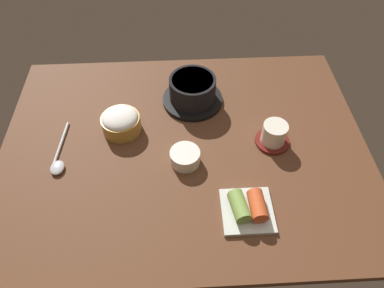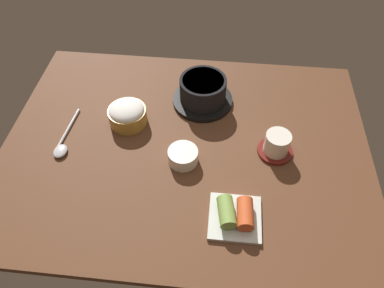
% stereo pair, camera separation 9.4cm
% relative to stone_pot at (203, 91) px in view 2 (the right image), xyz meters
% --- Properties ---
extents(dining_table, '(1.00, 0.76, 0.02)m').
position_rel_stone_pot_xyz_m(dining_table, '(-0.03, -0.18, -0.05)').
color(dining_table, '#56331E').
rests_on(dining_table, ground).
extents(stone_pot, '(0.18, 0.18, 0.08)m').
position_rel_stone_pot_xyz_m(stone_pot, '(0.00, 0.00, 0.00)').
color(stone_pot, black).
rests_on(stone_pot, dining_table).
extents(rice_bowl, '(0.11, 0.11, 0.07)m').
position_rel_stone_pot_xyz_m(rice_bowl, '(-0.21, -0.11, -0.01)').
color(rice_bowl, '#B78C38').
rests_on(rice_bowl, dining_table).
extents(tea_cup_with_saucer, '(0.09, 0.09, 0.07)m').
position_rel_stone_pot_xyz_m(tea_cup_with_saucer, '(0.21, -0.18, -0.01)').
color(tea_cup_with_saucer, maroon).
rests_on(tea_cup_with_saucer, dining_table).
extents(banchan_cup_center, '(0.08, 0.08, 0.04)m').
position_rel_stone_pot_xyz_m(banchan_cup_center, '(-0.03, -0.23, -0.02)').
color(banchan_cup_center, white).
rests_on(banchan_cup_center, dining_table).
extents(kimchi_plate, '(0.12, 0.12, 0.05)m').
position_rel_stone_pot_xyz_m(kimchi_plate, '(0.11, -0.39, -0.02)').
color(kimchi_plate, silver).
rests_on(kimchi_plate, dining_table).
extents(spoon, '(0.04, 0.18, 0.01)m').
position_rel_stone_pot_xyz_m(spoon, '(-0.36, -0.21, -0.03)').
color(spoon, '#B7B7BC').
rests_on(spoon, dining_table).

